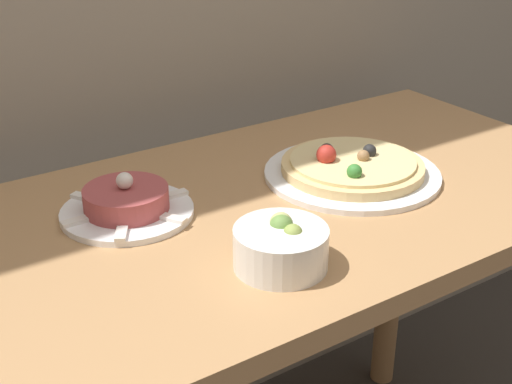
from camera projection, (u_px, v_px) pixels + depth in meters
name	position (u px, v px, depth m)	size (l,w,h in m)	color
dining_table	(230.00, 281.00, 1.15)	(1.37, 0.62, 0.78)	#AD7F51
pizza_plate	(352.00, 169.00, 1.21)	(0.30, 0.30, 0.06)	white
tartare_plate	(127.00, 204.00, 1.08)	(0.21, 0.20, 0.07)	white
small_bowl	(281.00, 246.00, 0.95)	(0.13, 0.13, 0.07)	white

